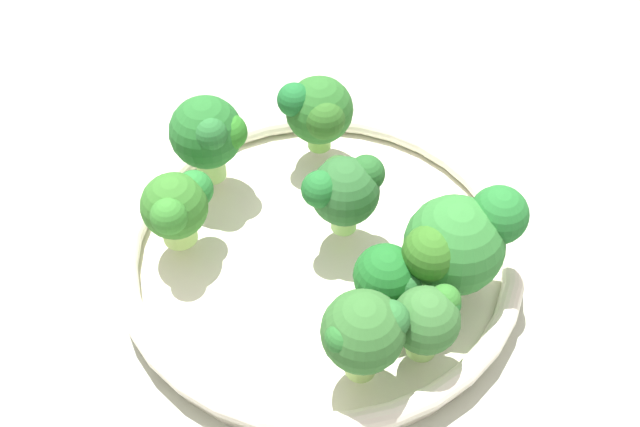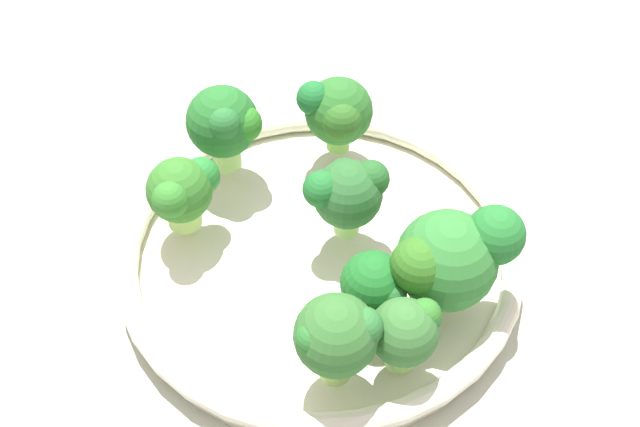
# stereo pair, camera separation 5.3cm
# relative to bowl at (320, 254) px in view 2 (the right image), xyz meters

# --- Properties ---
(ground_plane) EXTENTS (1.30, 1.30, 0.03)m
(ground_plane) POSITION_rel_bowl_xyz_m (-0.01, 0.01, -0.03)
(ground_plane) COLOR #A6AE9B
(bowl) EXTENTS (0.29, 0.29, 0.03)m
(bowl) POSITION_rel_bowl_xyz_m (0.00, 0.00, 0.00)
(bowl) COLOR silver
(bowl) RESTS_ON ground_plane
(broccoli_floret_0) EXTENTS (0.05, 0.06, 0.06)m
(broccoli_floret_0) POSITION_rel_bowl_xyz_m (0.10, 0.02, 0.05)
(broccoli_floret_0) COLOR #9ECA65
(broccoli_floret_0) RESTS_ON bowl
(broccoli_floret_1) EXTENTS (0.06, 0.06, 0.06)m
(broccoli_floret_1) POSITION_rel_bowl_xyz_m (0.03, -0.09, 0.05)
(broccoli_floret_1) COLOR #7BBC4D
(broccoli_floret_1) RESTS_ON bowl
(broccoli_floret_2) EXTENTS (0.05, 0.05, 0.07)m
(broccoli_floret_2) POSITION_rel_bowl_xyz_m (-0.05, 0.09, 0.06)
(broccoli_floret_2) COLOR #A0CF68
(broccoli_floret_2) RESTS_ON bowl
(broccoli_floret_3) EXTENTS (0.05, 0.05, 0.06)m
(broccoli_floret_3) POSITION_rel_bowl_xyz_m (-0.01, -0.02, 0.05)
(broccoli_floret_3) COLOR #95CD69
(broccoli_floret_3) RESTS_ON bowl
(broccoli_floret_4) EXTENTS (0.05, 0.04, 0.05)m
(broccoli_floret_4) POSITION_rel_bowl_xyz_m (-0.06, 0.04, 0.04)
(broccoli_floret_4) COLOR #77C35B
(broccoli_floret_4) RESTS_ON bowl
(broccoli_floret_5) EXTENTS (0.08, 0.07, 0.08)m
(broccoli_floret_5) POSITION_rel_bowl_xyz_m (-0.09, 0.01, 0.06)
(broccoli_floret_5) COLOR #77B854
(broccoli_floret_5) RESTS_ON bowl
(broccoli_floret_6) EXTENTS (0.06, 0.05, 0.07)m
(broccoli_floret_6) POSITION_rel_bowl_xyz_m (0.10, -0.04, 0.06)
(broccoli_floret_6) COLOR #A1D171
(broccoli_floret_6) RESTS_ON bowl
(broccoli_floret_7) EXTENTS (0.04, 0.04, 0.05)m
(broccoli_floret_7) POSITION_rel_bowl_xyz_m (-0.09, 0.07, 0.05)
(broccoli_floret_7) COLOR #9ED96D
(broccoli_floret_7) RESTS_ON bowl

